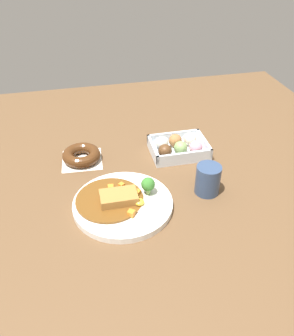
{
  "coord_description": "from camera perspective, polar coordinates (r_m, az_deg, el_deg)",
  "views": [
    {
      "loc": [
        0.16,
        0.76,
        0.65
      ],
      "look_at": [
        -0.03,
        -0.08,
        0.03
      ],
      "focal_mm": 37.93,
      "sensor_mm": 36.0,
      "label": 1
    }
  ],
  "objects": [
    {
      "name": "coffee_mug",
      "position": [
        1.01,
        9.76,
        -1.84
      ],
      "size": [
        0.07,
        0.07,
        0.09
      ],
      "primitive_type": "cylinder",
      "color": "#33476B",
      "rests_on": "ground_plane"
    },
    {
      "name": "ground_plane",
      "position": [
        1.02,
        -0.59,
        -4.03
      ],
      "size": [
        1.6,
        1.6,
        0.0
      ],
      "primitive_type": "plane",
      "color": "brown"
    },
    {
      "name": "donut_box",
      "position": [
        1.17,
        5.06,
        3.4
      ],
      "size": [
        0.18,
        0.14,
        0.06
      ],
      "color": "silver",
      "rests_on": "ground_plane"
    },
    {
      "name": "curry_plate",
      "position": [
        0.97,
        -4.01,
        -5.53
      ],
      "size": [
        0.27,
        0.27,
        0.07
      ],
      "color": "white",
      "rests_on": "ground_plane"
    },
    {
      "name": "chocolate_ring_donut",
      "position": [
        1.16,
        -10.49,
        2.01
      ],
      "size": [
        0.13,
        0.13,
        0.04
      ],
      "color": "white",
      "rests_on": "ground_plane"
    }
  ]
}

